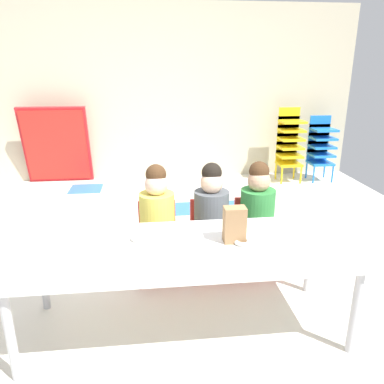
{
  "coord_description": "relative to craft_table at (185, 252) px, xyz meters",
  "views": [
    {
      "loc": [
        -0.01,
        -2.75,
        1.59
      ],
      "look_at": [
        0.25,
        -0.5,
        0.83
      ],
      "focal_mm": 35.18,
      "sensor_mm": 36.0,
      "label": 1
    }
  ],
  "objects": [
    {
      "name": "ground_plane",
      "position": [
        -0.18,
        0.75,
        -0.54
      ],
      "size": [
        5.93,
        5.55,
        0.02
      ],
      "color": "silver"
    },
    {
      "name": "back_wall",
      "position": [
        -0.18,
        3.53,
        0.68
      ],
      "size": [
        5.93,
        0.1,
        2.42
      ],
      "primitive_type": "cube",
      "color": "beige",
      "rests_on": "ground_plane"
    },
    {
      "name": "craft_table",
      "position": [
        0.0,
        0.0,
        0.0
      ],
      "size": [
        2.03,
        0.75,
        0.58
      ],
      "color": "white",
      "rests_on": "ground_plane"
    },
    {
      "name": "seated_child_near_camera",
      "position": [
        -0.15,
        0.6,
        0.02
      ],
      "size": [
        0.32,
        0.31,
        0.92
      ],
      "color": "red",
      "rests_on": "ground_plane"
    },
    {
      "name": "seated_child_middle_seat",
      "position": [
        0.25,
        0.6,
        0.02
      ],
      "size": [
        0.32,
        0.32,
        0.92
      ],
      "color": "red",
      "rests_on": "ground_plane"
    },
    {
      "name": "seated_child_far_right",
      "position": [
        0.61,
        0.6,
        0.02
      ],
      "size": [
        0.32,
        0.31,
        0.92
      ],
      "color": "red",
      "rests_on": "ground_plane"
    },
    {
      "name": "kid_chair_yellow_stack",
      "position": [
        1.78,
        3.08,
        0.04
      ],
      "size": [
        0.32,
        0.3,
        1.04
      ],
      "color": "yellow",
      "rests_on": "ground_plane"
    },
    {
      "name": "kid_chair_blue_stack",
      "position": [
        2.25,
        3.08,
        -0.02
      ],
      "size": [
        0.32,
        0.3,
        0.92
      ],
      "color": "blue",
      "rests_on": "ground_plane"
    },
    {
      "name": "folded_activity_table",
      "position": [
        -1.48,
        3.33,
        0.0
      ],
      "size": [
        0.9,
        0.29,
        1.09
      ],
      "color": "red",
      "rests_on": "ground_plane"
    },
    {
      "name": "paper_bag_brown",
      "position": [
        0.3,
        0.03,
        0.15
      ],
      "size": [
        0.13,
        0.09,
        0.22
      ],
      "primitive_type": "cube",
      "color": "#9E754C",
      "rests_on": "craft_table"
    },
    {
      "name": "paper_plate_near_edge",
      "position": [
        -0.27,
        0.1,
        0.05
      ],
      "size": [
        0.18,
        0.18,
        0.01
      ],
      "primitive_type": "cylinder",
      "color": "white",
      "rests_on": "craft_table"
    },
    {
      "name": "paper_plate_center_table",
      "position": [
        -0.01,
        0.03,
        0.05
      ],
      "size": [
        0.18,
        0.18,
        0.01
      ],
      "primitive_type": "cylinder",
      "color": "white",
      "rests_on": "craft_table"
    },
    {
      "name": "donut_powdered_on_plate",
      "position": [
        -0.27,
        0.1,
        0.07
      ],
      "size": [
        0.1,
        0.1,
        0.03
      ],
      "primitive_type": "torus",
      "color": "white",
      "rests_on": "craft_table"
    },
    {
      "name": "donut_powdered_loose",
      "position": [
        0.34,
        -0.01,
        0.06
      ],
      "size": [
        0.1,
        0.1,
        0.03
      ],
      "primitive_type": "torus",
      "color": "white",
      "rests_on": "craft_table"
    }
  ]
}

